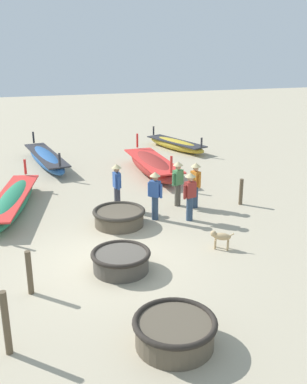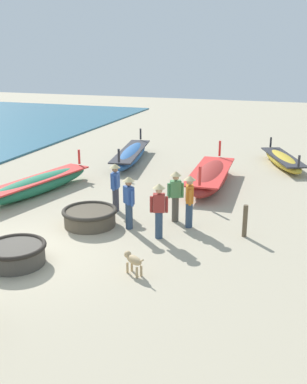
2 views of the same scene
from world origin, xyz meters
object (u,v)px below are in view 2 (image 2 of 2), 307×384
object	(u,v)px
long_boat_blue_hull	(131,155)
fisherman_by_coracle	(189,198)
coracle_far_left	(90,216)
mooring_post_mid_beach	(245,221)
coracle_beside_post	(16,253)
long_boat_ochre_hull	(210,176)
long_boat_green_hull	(37,185)
dog	(133,260)
fisherman_standing_left	(175,193)
fisherman_crouching	(129,199)
long_boat_white_hull	(283,160)
fisherman_standing_right	(159,207)
fisherman_hauling	(115,184)

from	to	relation	value
long_boat_blue_hull	fisherman_by_coracle	bearing A→B (deg)	-56.92
coracle_far_left	mooring_post_mid_beach	size ratio (longest dim) A/B	1.77
coracle_beside_post	fisherman_by_coracle	distance (m)	5.32
long_boat_ochre_hull	long_boat_green_hull	xyz separation A→B (m)	(-6.06, -3.09, -0.04)
mooring_post_mid_beach	long_boat_ochre_hull	bearing A→B (deg)	112.95
dog	mooring_post_mid_beach	world-z (taller)	mooring_post_mid_beach
fisherman_standing_left	fisherman_crouching	distance (m)	1.57
long_boat_white_hull	long_boat_ochre_hull	bearing A→B (deg)	-121.49
coracle_beside_post	long_boat_blue_hull	bearing A→B (deg)	96.13
coracle_beside_post	long_boat_white_hull	size ratio (longest dim) A/B	0.36
long_boat_green_hull	mooring_post_mid_beach	size ratio (longest dim) A/B	5.63
coracle_beside_post	long_boat_blue_hull	distance (m)	11.29
fisherman_standing_left	fisherman_standing_right	xyz separation A→B (m)	(-0.08, -1.45, 0.00)
fisherman_by_coracle	dog	distance (m)	3.50
long_boat_green_hull	fisherman_standing_left	size ratio (longest dim) A/B	3.30
fisherman_crouching	fisherman_by_coracle	xyz separation A→B (m)	(1.71, 0.70, 0.00)
long_boat_ochre_hull	fisherman_standing_right	size ratio (longest dim) A/B	3.12
coracle_far_left	mooring_post_mid_beach	bearing A→B (deg)	7.91
long_boat_ochre_hull	fisherman_standing_left	size ratio (longest dim) A/B	3.12
coracle_beside_post	coracle_far_left	bearing A→B (deg)	78.61
coracle_beside_post	fisherman_standing_right	bearing A→B (deg)	42.94
long_boat_ochre_hull	fisherman_by_coracle	size ratio (longest dim) A/B	3.12
coracle_far_left	long_boat_white_hull	size ratio (longest dim) A/B	0.39
long_boat_ochre_hull	fisherman_crouching	bearing A→B (deg)	-105.39
fisherman_standing_right	fisherman_standing_left	bearing A→B (deg)	86.71
coracle_beside_post	long_boat_blue_hull	size ratio (longest dim) A/B	0.27
long_boat_green_hull	dog	bearing A→B (deg)	-40.03
coracle_far_left	long_boat_white_hull	bearing A→B (deg)	61.13
coracle_far_left	long_boat_white_hull	distance (m)	10.98
long_boat_white_hull	fisherman_hauling	bearing A→B (deg)	-121.78
fisherman_by_coracle	long_boat_green_hull	bearing A→B (deg)	167.05
coracle_far_left	fisherman_by_coracle	world-z (taller)	fisherman_by_coracle
long_boat_white_hull	mooring_post_mid_beach	world-z (taller)	long_boat_white_hull
long_boat_ochre_hull	dog	size ratio (longest dim) A/B	8.40
long_boat_blue_hull	fisherman_hauling	world-z (taller)	fisherman_hauling
coracle_beside_post	fisherman_crouching	distance (m)	3.74
long_boat_blue_hull	long_boat_green_hull	xyz separation A→B (m)	(-1.53, -5.91, 0.01)
long_boat_blue_hull	fisherman_crouching	bearing A→B (deg)	-69.08
fisherman_hauling	long_boat_ochre_hull	bearing A→B (deg)	57.92
fisherman_crouching	fisherman_standing_right	bearing A→B (deg)	-20.20
fisherman_crouching	fisherman_by_coracle	distance (m)	1.85
long_boat_blue_hull	long_boat_ochre_hull	xyz separation A→B (m)	(4.53, -2.82, 0.05)
fisherman_standing_left	fisherman_by_coracle	bearing A→B (deg)	-32.58
long_boat_ochre_hull	long_boat_white_hull	xyz separation A→B (m)	(2.59, 4.22, -0.10)
fisherman_hauling	coracle_beside_post	bearing A→B (deg)	-100.91
coracle_far_left	fisherman_standing_left	world-z (taller)	fisherman_standing_left
fisherman_hauling	mooring_post_mid_beach	distance (m)	4.56
mooring_post_mid_beach	fisherman_hauling	bearing A→B (deg)	169.61
long_boat_blue_hull	fisherman_crouching	distance (m)	8.66
fisherman_standing_left	fisherman_crouching	world-z (taller)	same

